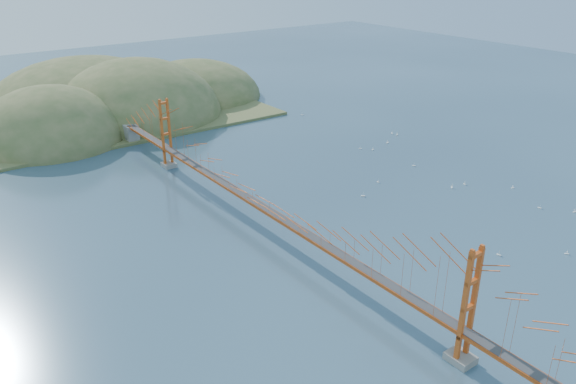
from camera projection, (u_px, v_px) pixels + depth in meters
ground at (270, 234)px, 72.51m from camera, size 320.00×320.00×0.00m
bridge at (269, 184)px, 69.81m from camera, size 2.20×94.40×12.00m
far_headlands at (103, 114)px, 124.21m from camera, size 84.00×58.00×25.00m
sailboat_14 at (465, 184)px, 87.53m from camera, size 0.53×0.57×0.64m
sailboat_11 at (513, 187)px, 86.20m from camera, size 0.51×0.50×0.57m
sailboat_6 at (567, 253)px, 67.77m from camera, size 0.59×0.59×0.62m
sailboat_8 at (397, 135)px, 110.22m from camera, size 0.64×0.63×0.72m
sailboat_17 at (387, 143)px, 105.75m from camera, size 0.64×0.53×0.74m
sailboat_13 at (452, 187)px, 86.27m from camera, size 0.70×0.70×0.73m
sailboat_15 at (302, 114)px, 123.30m from camera, size 0.65×0.65×0.68m
sailboat_4 at (392, 133)px, 111.15m from camera, size 0.56×0.59×0.67m
sailboat_2 at (574, 211)px, 78.41m from camera, size 0.55×0.49×0.63m
sailboat_10 at (499, 254)px, 67.51m from camera, size 0.52×0.59×0.67m
sailboat_7 at (373, 149)px, 102.30m from camera, size 0.52×0.43×0.61m
sailboat_0 at (378, 182)px, 88.31m from camera, size 0.46×0.52×0.59m
sailboat_16 at (363, 195)px, 83.38m from camera, size 0.71×0.71×0.74m
sailboat_1 at (414, 165)px, 94.87m from camera, size 0.64×0.64×0.69m
sailboat_5 at (540, 207)px, 79.61m from camera, size 0.55×0.59×0.66m
sailboat_extra_0 at (360, 148)px, 102.87m from camera, size 0.57×0.57×0.59m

